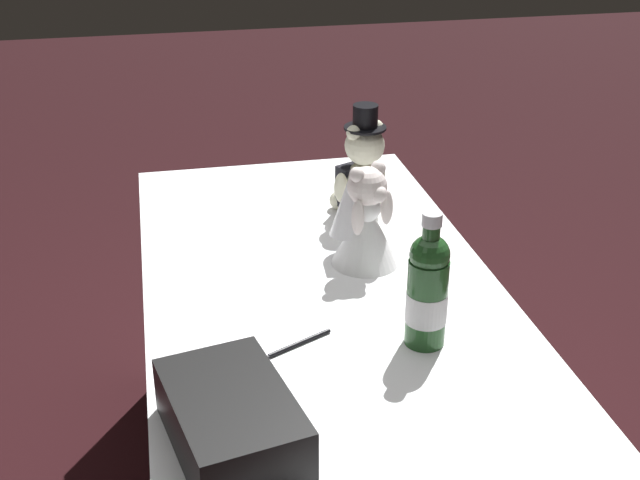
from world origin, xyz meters
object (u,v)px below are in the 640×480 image
teddy_bear_bride (363,218)px  signing_pen (298,344)px  champagne_bottle (427,289)px  teddy_bear_groom (362,171)px  gift_case_black (231,421)px

teddy_bear_bride → signing_pen: bearing=146.8°
signing_pen → champagne_bottle: bearing=-98.5°
teddy_bear_groom → teddy_bear_bride: (-0.26, 0.07, -0.01)m
champagne_bottle → gift_case_black: 0.47m
champagne_bottle → signing_pen: (0.04, 0.25, -0.12)m
teddy_bear_groom → gift_case_black: 0.97m
teddy_bear_groom → champagne_bottle: (-0.63, 0.03, 0.00)m
teddy_bear_bride → gift_case_black: (-0.59, 0.37, -0.06)m
teddy_bear_bride → gift_case_black: 0.70m
teddy_bear_bride → champagne_bottle: (-0.36, -0.04, 0.01)m
teddy_bear_groom → champagne_bottle: bearing=177.2°
gift_case_black → signing_pen: bearing=-30.5°
signing_pen → gift_case_black: (-0.27, 0.16, 0.05)m
teddy_bear_bride → signing_pen: teddy_bear_bride is taller
gift_case_black → champagne_bottle: bearing=-60.3°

